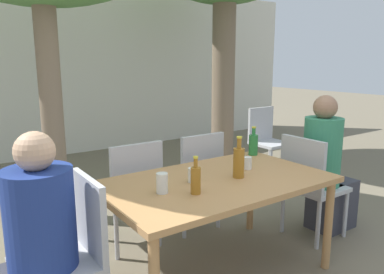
# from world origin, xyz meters

# --- Properties ---
(ground_plane) EXTENTS (30.00, 30.00, 0.00)m
(ground_plane) POSITION_xyz_m (0.00, 0.00, 0.00)
(ground_plane) COLOR #706651
(cafe_building_wall) EXTENTS (10.00, 0.08, 2.80)m
(cafe_building_wall) POSITION_xyz_m (0.00, 4.23, 1.40)
(cafe_building_wall) COLOR silver
(cafe_building_wall) RESTS_ON ground_plane
(dining_table_front) EXTENTS (1.58, 0.94, 0.72)m
(dining_table_front) POSITION_xyz_m (0.00, 0.00, 0.65)
(dining_table_front) COLOR #B27F4C
(dining_table_front) RESTS_ON ground_plane
(patio_chair_0) EXTENTS (0.44, 0.44, 0.91)m
(patio_chair_0) POSITION_xyz_m (-1.02, 0.00, 0.51)
(patio_chair_0) COLOR #B2B2B7
(patio_chair_0) RESTS_ON ground_plane
(patio_chair_1) EXTENTS (0.44, 0.44, 0.91)m
(patio_chair_1) POSITION_xyz_m (1.02, 0.00, 0.51)
(patio_chair_1) COLOR #B2B2B7
(patio_chair_1) RESTS_ON ground_plane
(patio_chair_2) EXTENTS (0.44, 0.44, 0.91)m
(patio_chair_2) POSITION_xyz_m (-0.32, 0.70, 0.51)
(patio_chair_2) COLOR #B2B2B7
(patio_chair_2) RESTS_ON ground_plane
(patio_chair_3) EXTENTS (0.44, 0.44, 0.91)m
(patio_chair_3) POSITION_xyz_m (0.32, 0.70, 0.51)
(patio_chair_3) COLOR #B2B2B7
(patio_chair_3) RESTS_ON ground_plane
(patio_chair_4) EXTENTS (0.44, 0.44, 0.91)m
(patio_chair_4) POSITION_xyz_m (2.10, 1.55, 0.51)
(patio_chair_4) COLOR #B2B2B7
(patio_chair_4) RESTS_ON ground_plane
(person_seated_0) EXTENTS (0.58, 0.36, 1.19)m
(person_seated_0) POSITION_xyz_m (-1.26, -0.00, 0.53)
(person_seated_0) COLOR #383842
(person_seated_0) RESTS_ON ground_plane
(person_seated_1) EXTENTS (0.56, 0.32, 1.25)m
(person_seated_1) POSITION_xyz_m (1.26, -0.00, 0.56)
(person_seated_1) COLOR #383842
(person_seated_1) RESTS_ON ground_plane
(amber_bottle_0) EXTENTS (0.08, 0.08, 0.30)m
(amber_bottle_0) POSITION_xyz_m (0.15, -0.05, 0.84)
(amber_bottle_0) COLOR #9E661E
(amber_bottle_0) RESTS_ON dining_table_front
(green_bottle_1) EXTENTS (0.08, 0.08, 0.25)m
(green_bottle_1) POSITION_xyz_m (0.69, 0.36, 0.82)
(green_bottle_1) COLOR #287A38
(green_bottle_1) RESTS_ON dining_table_front
(amber_bottle_2) EXTENTS (0.06, 0.06, 0.24)m
(amber_bottle_2) POSITION_xyz_m (-0.29, -0.15, 0.82)
(amber_bottle_2) COLOR #9E661E
(amber_bottle_2) RESTS_ON dining_table_front
(drinking_glass_0) EXTENTS (0.07, 0.07, 0.13)m
(drinking_glass_0) POSITION_xyz_m (-0.45, -0.02, 0.79)
(drinking_glass_0) COLOR silver
(drinking_glass_0) RESTS_ON dining_table_front
(drinking_glass_1) EXTENTS (0.07, 0.07, 0.09)m
(drinking_glass_1) POSITION_xyz_m (0.35, 0.07, 0.77)
(drinking_glass_1) COLOR silver
(drinking_glass_1) RESTS_ON dining_table_front
(drinking_glass_2) EXTENTS (0.08, 0.08, 0.10)m
(drinking_glass_2) POSITION_xyz_m (-0.17, 0.04, 0.77)
(drinking_glass_2) COLOR silver
(drinking_glass_2) RESTS_ON dining_table_front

